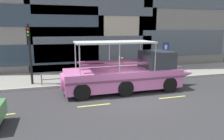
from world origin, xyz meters
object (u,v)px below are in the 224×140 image
(traffic_light_pole, at_px, (30,48))
(parking_sign, at_px, (165,53))
(duck_tour_boat, at_px, (130,74))
(pedestrian_mid_left, at_px, (122,64))
(pedestrian_near_bow, at_px, (147,64))

(traffic_light_pole, height_order, parking_sign, traffic_light_pole)
(traffic_light_pole, height_order, duck_tour_boat, traffic_light_pole)
(traffic_light_pole, relative_size, parking_sign, 1.53)
(traffic_light_pole, distance_m, duck_tour_boat, 7.13)
(traffic_light_pole, xyz_separation_m, duck_tour_boat, (6.41, -2.66, -1.63))
(traffic_light_pole, xyz_separation_m, pedestrian_mid_left, (7.05, 0.82, -1.61))
(traffic_light_pole, bearing_deg, pedestrian_mid_left, 6.66)
(duck_tour_boat, distance_m, pedestrian_mid_left, 3.54)
(duck_tour_boat, height_order, pedestrian_near_bow, duck_tour_boat)
(traffic_light_pole, distance_m, pedestrian_near_bow, 9.27)
(traffic_light_pole, relative_size, pedestrian_mid_left, 2.70)
(pedestrian_near_bow, relative_size, pedestrian_mid_left, 1.05)
(pedestrian_near_bow, bearing_deg, duck_tour_boat, -131.19)
(parking_sign, distance_m, pedestrian_mid_left, 3.82)
(traffic_light_pole, height_order, pedestrian_near_bow, traffic_light_pole)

